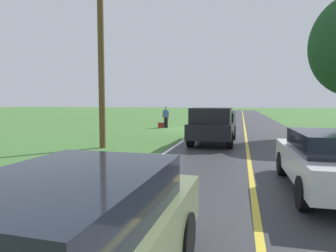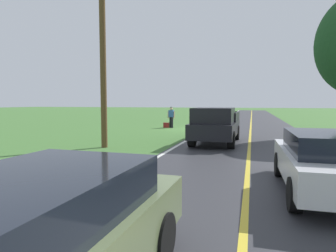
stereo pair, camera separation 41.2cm
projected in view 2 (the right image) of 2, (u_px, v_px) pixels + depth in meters
ground_plane at (190, 129)px, 22.67m from camera, size 200.00×200.00×0.00m
road_surface at (250, 131)px, 21.41m from camera, size 7.00×120.00×0.00m
lane_edge_line at (206, 129)px, 22.34m from camera, size 0.16×117.60×0.00m
lane_centre_line at (250, 131)px, 21.41m from camera, size 0.14×117.60×0.00m
hitchhiker_walking at (171, 116)px, 23.88m from camera, size 0.62×0.53×1.75m
suitcase_carried at (166, 125)px, 24.01m from camera, size 0.47×0.23×0.42m
pickup_truck_passing at (216, 125)px, 14.60m from camera, size 2.16×5.43×1.82m
sedan_ahead_same_lane at (25, 246)px, 2.66m from camera, size 2.00×4.43×1.41m
sedan_mid_oncoming at (327, 161)px, 6.51m from camera, size 1.98×4.42×1.41m
utility_pole_roadside at (103, 65)px, 13.13m from camera, size 0.28×0.28×7.55m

